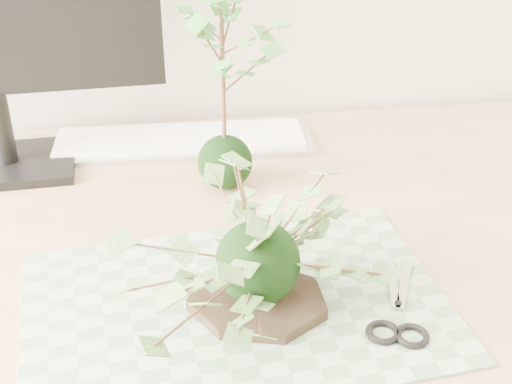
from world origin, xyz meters
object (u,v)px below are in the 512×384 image
desk (257,270)px  keyboard (180,141)px  ivy_kokedama (258,229)px  maple_kokedama (222,32)px

desk → keyboard: bearing=110.5°
ivy_kokedama → maple_kokedama: (-0.01, 0.30, 0.13)m
desk → maple_kokedama: maple_kokedama is taller
desk → ivy_kokedama: bearing=-98.5°
ivy_kokedama → keyboard: (-0.07, 0.44, -0.11)m
maple_kokedama → keyboard: maple_kokedama is taller
desk → keyboard: size_ratio=3.54×
ivy_kokedama → maple_kokedama: bearing=91.0°
desk → keyboard: (-0.09, 0.25, 0.10)m
ivy_kokedama → desk: bearing=81.5°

